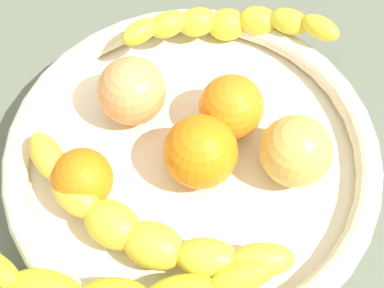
{
  "coord_description": "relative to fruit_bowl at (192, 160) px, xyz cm",
  "views": [
    {
      "loc": [
        8.19,
        -23.86,
        52.74
      ],
      "look_at": [
        0.0,
        0.0,
        8.5
      ],
      "focal_mm": 52.74,
      "sensor_mm": 36.0,
      "label": 1
    }
  ],
  "objects": [
    {
      "name": "kitchen_counter",
      "position": [
        0.0,
        0.0,
        -4.01
      ],
      "size": [
        120.0,
        120.0,
        3.0
      ],
      "primitive_type": "cube",
      "color": "#5E6755",
      "rests_on": "ground"
    },
    {
      "name": "fruit_bowl",
      "position": [
        0.0,
        0.0,
        0.0
      ],
      "size": [
        35.17,
        35.17,
        4.9
      ],
      "color": "silver",
      "rests_on": "kitchen_counter"
    },
    {
      "name": "banana_draped_left",
      "position": [
        -1.66,
        -8.7,
        2.63
      ],
      "size": [
        26.54,
        9.21,
        4.17
      ],
      "color": "yellow",
      "rests_on": "fruit_bowl"
    },
    {
      "name": "banana_draped_right",
      "position": [
        -1.11,
        14.69,
        2.97
      ],
      "size": [
        21.04,
        10.94,
        5.54
      ],
      "color": "yellow",
      "rests_on": "fruit_bowl"
    },
    {
      "name": "orange_front",
      "position": [
        -8.04,
        -6.31,
        2.73
      ],
      "size": [
        5.48,
        5.48,
        5.48
      ],
      "primitive_type": "sphere",
      "color": "orange",
      "rests_on": "fruit_bowl"
    },
    {
      "name": "orange_mid_left",
      "position": [
        1.03,
        -0.72,
        3.37
      ],
      "size": [
        6.76,
        6.76,
        6.76
      ],
      "primitive_type": "sphere",
      "color": "orange",
      "rests_on": "fruit_bowl"
    },
    {
      "name": "orange_mid_right",
      "position": [
        2.21,
        4.95,
        3.07
      ],
      "size": [
        6.17,
        6.17,
        6.17
      ],
      "primitive_type": "sphere",
      "color": "orange",
      "rests_on": "fruit_bowl"
    },
    {
      "name": "apple_yellow",
      "position": [
        9.04,
        2.16,
        3.28
      ],
      "size": [
        6.58,
        6.58,
        6.58
      ],
      "primitive_type": "sphere",
      "color": "#E0BA52",
      "rests_on": "fruit_bowl"
    },
    {
      "name": "peach_blush",
      "position": [
        -7.25,
        3.45,
        3.3
      ],
      "size": [
        6.61,
        6.61,
        6.61
      ],
      "primitive_type": "sphere",
      "color": "#F3A25A",
      "rests_on": "fruit_bowl"
    }
  ]
}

